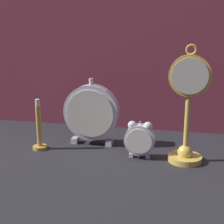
{
  "coord_description": "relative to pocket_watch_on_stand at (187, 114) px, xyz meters",
  "views": [
    {
      "loc": [
        0.2,
        -0.82,
        0.35
      ],
      "look_at": [
        0.0,
        0.08,
        0.12
      ],
      "focal_mm": 50.0,
      "sensor_mm": 36.0,
      "label": 1
    }
  ],
  "objects": [
    {
      "name": "ground_plane",
      "position": [
        -0.22,
        -0.04,
        -0.14
      ],
      "size": [
        4.0,
        4.0,
        0.0
      ],
      "primitive_type": "plane",
      "color": "#232328"
    },
    {
      "name": "fabric_backdrop_drape",
      "position": [
        -0.22,
        0.29,
        0.22
      ],
      "size": [
        1.31,
        0.01,
        0.72
      ],
      "primitive_type": "cube",
      "color": "brown",
      "rests_on": "ground_plane"
    },
    {
      "name": "pocket_watch_on_stand",
      "position": [
        0.0,
        0.0,
        0.0
      ],
      "size": [
        0.11,
        0.1,
        0.33
      ],
      "color": "gold",
      "rests_on": "ground_plane"
    },
    {
      "name": "alarm_clock_twin_bell",
      "position": [
        -0.13,
        -0.01,
        -0.08
      ],
      "size": [
        0.09,
        0.03,
        0.11
      ],
      "color": "silver",
      "rests_on": "ground_plane"
    },
    {
      "name": "mantel_clock_silver",
      "position": [
        -0.3,
        0.08,
        -0.03
      ],
      "size": [
        0.18,
        0.04,
        0.22
      ],
      "color": "silver",
      "rests_on": "ground_plane"
    },
    {
      "name": "brass_candlestick",
      "position": [
        -0.44,
        0.0,
        -0.08
      ],
      "size": [
        0.05,
        0.05,
        0.16
      ],
      "color": "gold",
      "rests_on": "ground_plane"
    }
  ]
}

